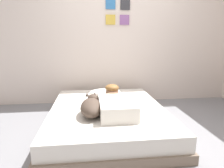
% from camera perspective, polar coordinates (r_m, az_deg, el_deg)
% --- Properties ---
extents(ground_plane, '(12.95, 12.95, 0.00)m').
position_cam_1_polar(ground_plane, '(2.60, 6.20, -14.42)').
color(ground_plane, gray).
extents(back_wall, '(4.47, 0.12, 2.50)m').
position_cam_1_polar(back_wall, '(3.82, 1.49, 13.57)').
color(back_wall, silver).
rests_on(back_wall, ground).
extents(bed, '(1.55, 2.02, 0.29)m').
position_cam_1_polar(bed, '(2.78, -1.35, -9.36)').
color(bed, '#726051').
rests_on(bed, ground).
extents(pillow, '(0.52, 0.32, 0.11)m').
position_cam_1_polar(pillow, '(3.25, -2.06, -2.41)').
color(pillow, white).
rests_on(pillow, bed).
extents(person_lying, '(0.43, 0.92, 0.27)m').
position_cam_1_polar(person_lying, '(2.54, 0.94, -5.46)').
color(person_lying, silver).
rests_on(person_lying, bed).
extents(dog, '(0.26, 0.57, 0.21)m').
position_cam_1_polar(dog, '(2.42, -5.93, -6.49)').
color(dog, '#4C3D33').
rests_on(dog, bed).
extents(coffee_cup, '(0.12, 0.09, 0.07)m').
position_cam_1_polar(coffee_cup, '(3.16, 0.57, -3.19)').
color(coffee_cup, teal).
rests_on(coffee_cup, bed).
extents(cell_phone, '(0.07, 0.14, 0.01)m').
position_cam_1_polar(cell_phone, '(2.72, 0.96, -6.53)').
color(cell_phone, black).
rests_on(cell_phone, bed).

